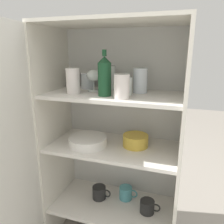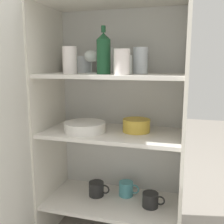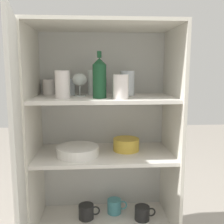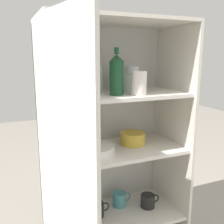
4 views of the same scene
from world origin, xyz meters
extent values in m
cube|color=silver|center=(0.00, 0.40, 0.69)|extent=(0.81, 0.02, 1.38)
cube|color=silver|center=(-0.40, 0.20, 0.69)|extent=(0.02, 0.43, 1.38)
cube|color=silver|center=(0.40, 0.20, 0.69)|extent=(0.02, 0.43, 1.38)
cube|color=silver|center=(0.00, 0.20, 0.24)|extent=(0.78, 0.39, 0.02)
cube|color=silver|center=(0.00, 0.20, 0.67)|extent=(0.78, 0.39, 0.02)
cube|color=silver|center=(0.00, 0.20, 1.00)|extent=(0.78, 0.39, 0.02)
cube|color=silver|center=(-0.37, -0.22, 0.69)|extent=(0.10, 0.40, 1.38)
cylinder|color=white|center=(-0.06, 0.32, 1.08)|extent=(0.07, 0.07, 0.15)
cylinder|color=silver|center=(-0.22, 0.13, 1.08)|extent=(0.08, 0.08, 0.15)
cylinder|color=silver|center=(-0.33, 0.34, 1.05)|extent=(0.07, 0.07, 0.09)
cylinder|color=white|center=(0.08, 0.18, 1.06)|extent=(0.07, 0.07, 0.10)
cylinder|color=silver|center=(0.08, 0.08, 1.07)|extent=(0.08, 0.08, 0.13)
cylinder|color=white|center=(0.14, 0.27, 1.08)|extent=(0.08, 0.08, 0.14)
cylinder|color=white|center=(-0.21, 0.31, 1.06)|extent=(0.08, 0.08, 0.10)
cylinder|color=white|center=(-0.14, 0.23, 1.01)|extent=(0.07, 0.07, 0.01)
cylinder|color=white|center=(-0.14, 0.23, 1.04)|extent=(0.01, 0.01, 0.06)
ellipsoid|color=white|center=(-0.14, 0.23, 1.10)|extent=(0.09, 0.09, 0.07)
cylinder|color=#194728|center=(-0.03, 0.12, 1.10)|extent=(0.07, 0.07, 0.18)
cone|color=#194728|center=(-0.03, 0.12, 1.20)|extent=(0.07, 0.07, 0.03)
cylinder|color=#194728|center=(-0.03, 0.12, 1.24)|extent=(0.02, 0.02, 0.03)
cylinder|color=white|center=(-0.15, 0.15, 0.69)|extent=(0.24, 0.24, 0.01)
cylinder|color=white|center=(-0.15, 0.15, 0.69)|extent=(0.24, 0.24, 0.01)
cylinder|color=white|center=(-0.15, 0.15, 0.70)|extent=(0.24, 0.24, 0.01)
cylinder|color=white|center=(-0.15, 0.15, 0.71)|extent=(0.24, 0.24, 0.01)
cylinder|color=white|center=(-0.15, 0.15, 0.72)|extent=(0.24, 0.24, 0.01)
cylinder|color=white|center=(-0.15, 0.15, 0.73)|extent=(0.24, 0.24, 0.01)
cylinder|color=gold|center=(0.13, 0.23, 0.72)|extent=(0.15, 0.15, 0.07)
torus|color=gold|center=(0.13, 0.23, 0.75)|extent=(0.15, 0.15, 0.01)
cylinder|color=black|center=(-0.11, 0.23, 0.30)|extent=(0.09, 0.09, 0.09)
torus|color=black|center=(-0.06, 0.23, 0.30)|extent=(0.06, 0.01, 0.06)
cylinder|color=black|center=(0.23, 0.19, 0.29)|extent=(0.09, 0.09, 0.08)
torus|color=black|center=(0.28, 0.19, 0.30)|extent=(0.06, 0.01, 0.06)
cylinder|color=teal|center=(0.07, 0.28, 0.30)|extent=(0.09, 0.09, 0.09)
torus|color=teal|center=(0.12, 0.28, 0.30)|extent=(0.06, 0.01, 0.06)
camera|label=1|loc=(0.38, -0.99, 1.25)|focal=35.00mm
camera|label=2|loc=(0.41, -1.20, 1.06)|focal=42.00mm
camera|label=3|loc=(-0.05, -1.27, 1.16)|focal=42.00mm
camera|label=4|loc=(-0.59, -1.13, 1.21)|focal=42.00mm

